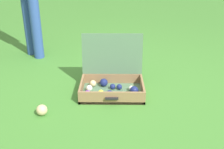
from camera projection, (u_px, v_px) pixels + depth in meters
ground_plane at (110, 95)px, 2.42m from camera, size 16.00×16.00×0.00m
open_suitcase at (112, 80)px, 2.45m from camera, size 0.57×0.47×0.50m
stray_ball_on_grass at (42, 110)px, 2.11m from camera, size 0.09×0.09×0.09m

